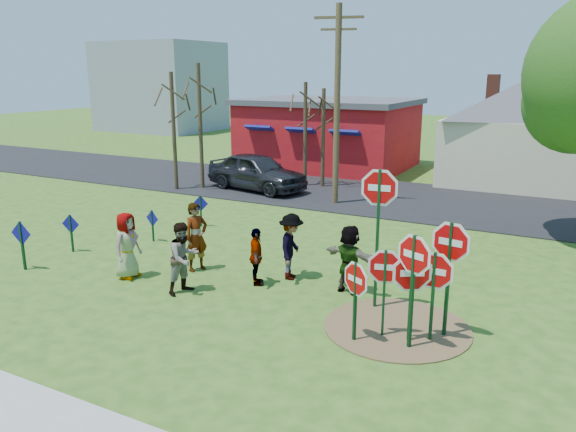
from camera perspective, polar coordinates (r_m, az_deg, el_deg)
name	(u,v)px	position (r m, az deg, el deg)	size (l,w,h in m)	color
ground	(246,279)	(15.31, -4.26, -6.41)	(120.00, 120.00, 0.00)	#2F5418
sidewalk	(9,420)	(10.57, -26.48, -18.03)	(22.00, 1.80, 0.08)	#9E9E99
road	(383,197)	(25.39, 9.58, 1.96)	(120.00, 7.50, 0.04)	black
dirt_patch	(397,327)	(12.75, 11.00, -11.04)	(3.20, 3.20, 0.03)	brown
red_building	(329,133)	(33.01, 4.18, 8.43)	(9.40, 7.69, 3.90)	#A51019
cream_house	(536,124)	(30.28, 23.87, 8.52)	(9.40, 9.40, 6.50)	beige
distant_building	(161,87)	(55.17, -12.82, 12.68)	(10.00, 8.00, 8.00)	#8C939E
stop_sign_a	(356,285)	(11.57, 6.89, -6.98)	(0.86, 0.48, 1.85)	#0F3A1C
stop_sign_b	(379,203)	(12.90, 9.21, 1.31)	(1.15, 0.17, 3.49)	#0F3A1C
stop_sign_c	(414,266)	(11.29, 12.63, -4.99)	(1.01, 0.46, 2.54)	#0F3A1C
stop_sign_d	(450,251)	(11.96, 16.15, -3.45)	(1.12, 0.25, 2.65)	#0F3A1C
stop_sign_e	(412,279)	(11.70, 12.47, -6.28)	(0.98, 0.57, 2.07)	#0F3A1C
stop_sign_f	(434,276)	(11.82, 14.62, -5.94)	(1.08, 0.07, 2.07)	#0F3A1C
stop_sign_g	(385,274)	(11.82, 9.81, -5.84)	(0.96, 0.29, 2.05)	#0F3A1C
blue_diamond_a	(22,240)	(17.38, -25.43, -2.20)	(0.71, 0.09, 1.42)	#0F3A1C
blue_diamond_b	(71,229)	(18.53, -21.18, -1.22)	(0.61, 0.13, 1.20)	#0F3A1C
blue_diamond_c	(152,222)	(18.91, -13.61, -0.60)	(0.56, 0.10, 1.07)	#0F3A1C
blue_diamond_d	(201,207)	(20.37, -8.86, 0.87)	(0.58, 0.12, 1.15)	#0F3A1C
person_a	(127,245)	(15.72, -16.04, -2.88)	(0.89, 0.58, 1.82)	#495798
person_b	(196,237)	(15.85, -9.29, -2.11)	(0.71, 0.47, 1.94)	#276A68
person_c	(184,258)	(14.35, -10.55, -4.19)	(0.89, 0.69, 1.83)	brown
person_d	(291,247)	(15.03, 0.33, -3.12)	(1.17, 0.67, 1.80)	#2D2D31
person_e	(256,257)	(14.66, -3.25, -4.16)	(0.90, 0.38, 1.54)	#593560
person_f	(350,259)	(14.18, 6.29, -4.38)	(1.64, 0.52, 1.77)	#18482D
suv	(257,171)	(26.30, -3.21, 4.54)	(2.03, 5.05, 1.72)	#2E2F34
utility_pole	(337,102)	(23.29, 5.01, 11.43)	(1.92, 0.62, 8.02)	#4C3823
bare_tree_west	(200,109)	(26.76, -8.96, 10.72)	(1.80, 1.80, 5.81)	#382819
bare_tree_east	(323,124)	(26.83, 3.61, 9.31)	(1.80, 1.80, 4.68)	#382819
bare_tree_mid	(173,115)	(26.64, -11.61, 10.05)	(1.80, 1.80, 5.42)	#382819
bare_tree_extra	(305,120)	(27.03, 1.77, 9.76)	(1.80, 1.80, 4.96)	#382819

